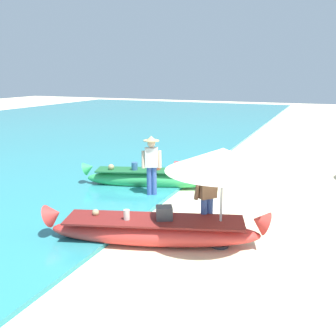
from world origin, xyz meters
The scene contains 7 objects.
ground_plane centered at (0.00, 0.00, 0.00)m, with size 80.00×80.00×0.00m, color beige.
sea centered at (-14.00, 8.00, 0.05)m, with size 24.00×56.00×0.10m, color teal.
boat_red_foreground centered at (-1.14, -0.66, 0.31)m, with size 4.59×2.07×0.86m.
boat_green_midground centered at (-2.88, 2.95, 0.32)m, with size 4.24×1.88×0.84m.
person_vendor_hatted centered at (-2.48, 2.07, 1.03)m, with size 0.58×0.44×1.78m.
person_tourist_customer centered at (-0.26, 0.09, 0.94)m, with size 0.51×0.54×1.66m.
patio_umbrella_large centered at (0.13, -0.23, 1.81)m, with size 2.26×2.26×2.04m.
Camera 1 is at (1.95, -7.32, 3.45)m, focal length 41.10 mm.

